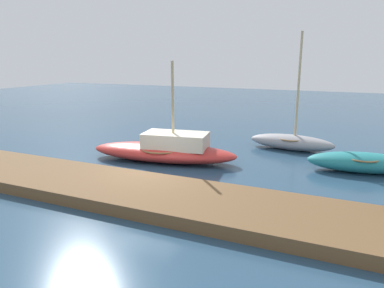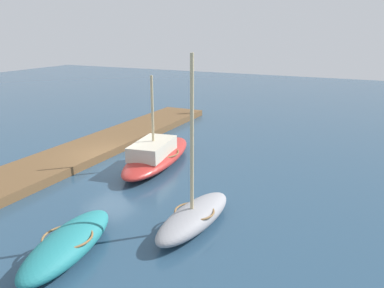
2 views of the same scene
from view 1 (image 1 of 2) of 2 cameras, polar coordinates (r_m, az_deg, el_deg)
ground_plane at (r=14.16m, az=-6.33°, el=-5.51°), size 84.00×84.00×0.00m
dock_platform at (r=12.55m, az=-10.82°, el=-7.25°), size 24.53×3.12×0.41m
sailboat_red at (r=16.31m, az=-4.24°, el=-0.90°), size 7.07×3.07×4.50m
rowboat_teal at (r=16.33m, az=25.53°, el=-2.65°), size 4.49×2.17×0.82m
rowboat_grey at (r=19.02m, az=15.65°, el=0.43°), size 4.37×1.63×5.88m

